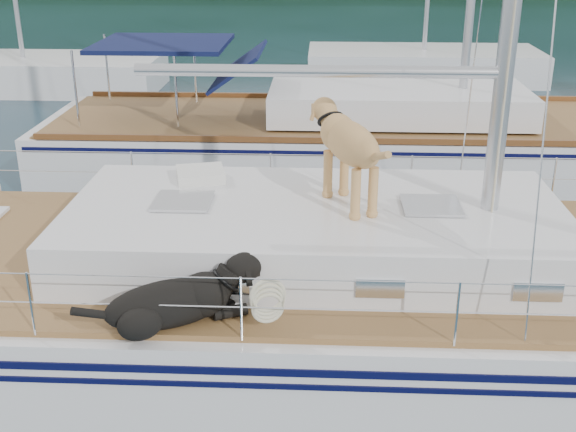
{
  "coord_description": "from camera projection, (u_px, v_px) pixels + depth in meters",
  "views": [
    {
      "loc": [
        0.85,
        -7.06,
        4.52
      ],
      "look_at": [
        0.5,
        0.2,
        1.6
      ],
      "focal_mm": 45.0,
      "sensor_mm": 36.0,
      "label": 1
    }
  ],
  "objects": [
    {
      "name": "ground",
      "position": [
        244.0,
        351.0,
        8.26
      ],
      "size": [
        120.0,
        120.0,
        0.0
      ],
      "primitive_type": "plane",
      "color": "black",
      "rests_on": "ground"
    },
    {
      "name": "main_sailboat",
      "position": [
        251.0,
        299.0,
        8.0
      ],
      "size": [
        12.0,
        3.99,
        14.01
      ],
      "color": "silver",
      "rests_on": "ground"
    },
    {
      "name": "neighbor_sailboat",
      "position": [
        339.0,
        143.0,
        13.95
      ],
      "size": [
        11.0,
        3.5,
        13.3
      ],
      "color": "silver",
      "rests_on": "ground"
    },
    {
      "name": "bg_boat_west",
      "position": [
        25.0,
        74.0,
        21.43
      ],
      "size": [
        8.0,
        3.0,
        11.65
      ],
      "color": "silver",
      "rests_on": "ground"
    },
    {
      "name": "bg_boat_center",
      "position": [
        423.0,
        66.0,
        22.74
      ],
      "size": [
        7.2,
        3.0,
        11.65
      ],
      "color": "silver",
      "rests_on": "ground"
    }
  ]
}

